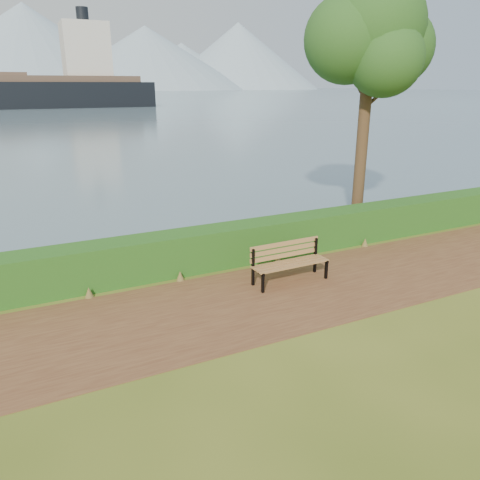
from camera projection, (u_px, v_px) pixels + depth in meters
ground at (262, 306)px, 9.85m from camera, size 140.00×140.00×0.00m
path at (256, 300)px, 10.11m from camera, size 40.00×3.40×0.01m
hedge at (213, 247)px, 11.91m from camera, size 32.00×0.85×1.00m
water at (9, 94)px, 231.02m from camera, size 700.00×510.00×0.00m
bench at (288, 259)px, 10.96m from camera, size 1.88×0.58×0.94m
tree at (371, 33)px, 13.85m from camera, size 4.10×3.47×7.90m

